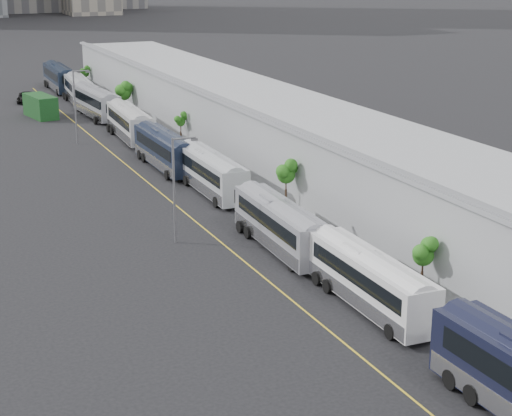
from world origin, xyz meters
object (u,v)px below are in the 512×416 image
shipping_container (41,106)px  bus_9 (60,80)px  bus_2 (369,285)px  bus_8 (80,93)px  street_lamp_far (77,102)px  bus_3 (280,229)px  bus_6 (129,126)px  bus_5 (165,153)px  street_lamp_near (176,182)px  bus_4 (211,176)px  suv (27,97)px  bus_7 (96,105)px

shipping_container → bus_9: bearing=62.7°
bus_2 → bus_8: size_ratio=0.92×
street_lamp_far → bus_3: bearing=-82.2°
bus_8 → bus_9: size_ratio=0.96×
bus_6 → bus_9: 40.84m
shipping_container → bus_5: bearing=-88.9°
bus_3 → street_lamp_near: bearing=147.0°
bus_4 → bus_9: size_ratio=0.92×
bus_5 → bus_8: bearing=88.9°
bus_2 → street_lamp_near: 18.41m
shipping_container → bus_6: bearing=-78.7°
bus_5 → bus_8: 42.38m
bus_3 → street_lamp_far: (-5.82, 42.44, 3.38)m
bus_8 → bus_3: bearing=-86.2°
suv → bus_5: bearing=-69.3°
bus_8 → bus_9: bearing=94.8°
street_lamp_far → bus_2: bearing=-83.5°
bus_3 → bus_4: (0.77, 16.64, 0.03)m
bus_8 → street_lamp_far: 28.25m
bus_5 → bus_6: size_ratio=0.98×
bus_4 → bus_9: 67.03m
street_lamp_near → shipping_container: (-0.34, 56.67, -3.25)m
bus_4 → shipping_container: size_ratio=1.94×
bus_5 → bus_9: bearing=89.3°
bus_6 → street_lamp_far: bearing=-173.7°
street_lamp_far → bus_4: bearing=-75.7°
street_lamp_near → suv: street_lamp_near is taller
bus_8 → street_lamp_near: bearing=-91.9°
bus_6 → bus_8: 26.99m
bus_9 → suv: bus_9 is taller
bus_9 → street_lamp_near: (-6.64, -79.10, 3.02)m
bus_2 → shipping_container: (-7.21, 73.43, -0.03)m
shipping_container → bus_7: bearing=-32.8°
bus_5 → bus_7: bearing=89.2°
bus_5 → bus_7: 30.89m
bus_5 → bus_9: bus_9 is taller
shipping_container → street_lamp_far: bearing=-96.9°
bus_7 → bus_4: bearing=-92.4°
bus_7 → shipping_container: size_ratio=2.05×
bus_6 → bus_7: (-0.26, 15.50, 0.05)m
bus_4 → bus_9: bearing=91.2°
bus_6 → bus_8: bearing=92.7°
bus_3 → bus_8: size_ratio=0.95×
bus_7 → suv: bearing=109.5°
bus_6 → street_lamp_near: 38.99m
bus_4 → street_lamp_far: (-6.60, 25.80, 3.35)m
bus_8 → bus_4: bearing=-85.4°
bus_4 → bus_6: (-0.44, 26.19, 0.03)m
bus_5 → street_lamp_far: size_ratio=1.53×
bus_3 → bus_4: bus_4 is taller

